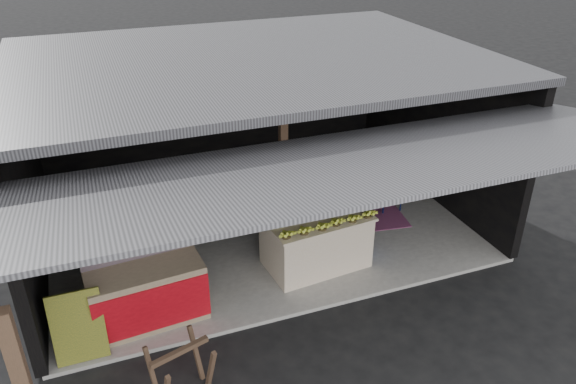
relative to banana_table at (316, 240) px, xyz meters
name	(u,v)px	position (x,y,z in m)	size (l,w,h in m)	color
ground	(311,313)	(-0.49, -0.99, -0.49)	(80.00, 80.00, 0.00)	black
concrete_slab	(256,224)	(-0.49, 1.51, -0.46)	(7.00, 5.00, 0.06)	gray
shophouse	(247,107)	(-0.49, 1.83, 1.61)	(7.40, 7.29, 3.02)	black
banana_table	(316,240)	(0.00, 0.00, 0.00)	(1.65, 1.11, 0.86)	white
banana_pile	(317,211)	(0.00, 0.00, 0.52)	(1.45, 0.87, 0.17)	yellow
white_crate	(297,206)	(0.08, 1.01, 0.06)	(0.90, 0.63, 0.99)	white
neighbor_stall	(147,292)	(-2.61, -0.40, 0.03)	(1.54, 0.80, 1.54)	#998466
green_signboard	(78,327)	(-3.49, -0.80, 0.03)	(0.63, 0.04, 0.94)	black
sawhorse	(181,367)	(-2.44, -1.80, -0.06)	(0.77, 0.76, 0.69)	#523829
water_barrel	(362,237)	(0.84, 0.07, -0.18)	(0.35, 0.35, 0.51)	navy
plastic_chair	(387,179)	(1.95, 1.26, 0.10)	(0.45, 0.45, 0.91)	#091034
magenta_rug	(362,217)	(1.34, 1.01, -0.43)	(1.50, 1.00, 0.01)	#7E1C65
picture_frames	(207,83)	(-0.66, 3.91, 1.44)	(1.62, 0.04, 0.46)	black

